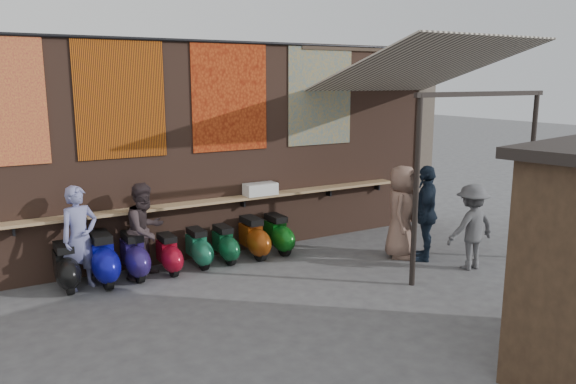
# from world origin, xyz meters

# --- Properties ---
(ground) EXTENTS (70.00, 70.00, 0.00)m
(ground) POSITION_xyz_m (0.00, 0.00, 0.00)
(ground) COLOR #474749
(ground) RESTS_ON ground
(brick_wall) EXTENTS (10.00, 0.40, 4.00)m
(brick_wall) POSITION_xyz_m (0.00, 2.70, 2.00)
(brick_wall) COLOR brown
(brick_wall) RESTS_ON ground
(pier_right) EXTENTS (0.50, 0.50, 4.00)m
(pier_right) POSITION_xyz_m (5.20, 2.70, 2.00)
(pier_right) COLOR #4C4238
(pier_right) RESTS_ON ground
(eating_counter) EXTENTS (8.00, 0.32, 0.05)m
(eating_counter) POSITION_xyz_m (0.00, 2.33, 1.10)
(eating_counter) COLOR #9E7A51
(eating_counter) RESTS_ON brick_wall
(shelf_box) EXTENTS (0.64, 0.31, 0.23)m
(shelf_box) POSITION_xyz_m (0.82, 2.30, 1.24)
(shelf_box) COLOR white
(shelf_box) RESTS_ON eating_counter
(tapestry_sun) EXTENTS (1.50, 0.02, 2.00)m
(tapestry_sun) POSITION_xyz_m (-1.70, 2.48, 3.00)
(tapestry_sun) COLOR #D95B0C
(tapestry_sun) RESTS_ON brick_wall
(tapestry_orange) EXTENTS (1.50, 0.02, 2.00)m
(tapestry_orange) POSITION_xyz_m (0.30, 2.48, 3.00)
(tapestry_orange) COLOR #B24016
(tapestry_orange) RESTS_ON brick_wall
(tapestry_multi) EXTENTS (1.50, 0.02, 2.00)m
(tapestry_multi) POSITION_xyz_m (2.30, 2.48, 3.00)
(tapestry_multi) COLOR #265F8E
(tapestry_multi) RESTS_ON brick_wall
(hang_rail) EXTENTS (9.50, 0.06, 0.06)m
(hang_rail) POSITION_xyz_m (0.00, 2.47, 3.98)
(hang_rail) COLOR black
(hang_rail) RESTS_ON brick_wall
(scooter_stool_0) EXTENTS (0.35, 0.78, 0.74)m
(scooter_stool_0) POSITION_xyz_m (-2.83, 2.05, 0.37)
(scooter_stool_0) COLOR black
(scooter_stool_0) RESTS_ON ground
(scooter_stool_1) EXTENTS (0.40, 0.89, 0.85)m
(scooter_stool_1) POSITION_xyz_m (-2.26, 2.00, 0.43)
(scooter_stool_1) COLOR #0C0D8A
(scooter_stool_1) RESTS_ON ground
(scooter_stool_2) EXTENTS (0.37, 0.82, 0.77)m
(scooter_stool_2) POSITION_xyz_m (-1.74, 2.02, 0.39)
(scooter_stool_2) COLOR navy
(scooter_stool_2) RESTS_ON ground
(scooter_stool_3) EXTENTS (0.32, 0.71, 0.67)m
(scooter_stool_3) POSITION_xyz_m (-1.16, 1.97, 0.34)
(scooter_stool_3) COLOR maroon
(scooter_stool_3) RESTS_ON ground
(scooter_stool_4) EXTENTS (0.32, 0.72, 0.68)m
(scooter_stool_4) POSITION_xyz_m (-0.59, 2.03, 0.34)
(scooter_stool_4) COLOR #1B6E4C
(scooter_stool_4) RESTS_ON ground
(scooter_stool_5) EXTENTS (0.32, 0.71, 0.67)m
(scooter_stool_5) POSITION_xyz_m (-0.07, 2.03, 0.34)
(scooter_stool_5) COLOR #0E4828
(scooter_stool_5) RESTS_ON ground
(scooter_stool_6) EXTENTS (0.36, 0.80, 0.76)m
(scooter_stool_6) POSITION_xyz_m (0.51, 2.00, 0.38)
(scooter_stool_6) COLOR #7C330B
(scooter_stool_6) RESTS_ON ground
(scooter_stool_7) EXTENTS (0.35, 0.78, 0.74)m
(scooter_stool_7) POSITION_xyz_m (1.05, 2.03, 0.37)
(scooter_stool_7) COLOR #0C5713
(scooter_stool_7) RESTS_ON ground
(diner_left) EXTENTS (0.71, 0.57, 1.68)m
(diner_left) POSITION_xyz_m (-2.59, 2.00, 0.84)
(diner_left) COLOR #787BAE
(diner_left) RESTS_ON ground
(diner_right) EXTENTS (0.99, 0.93, 1.63)m
(diner_right) POSITION_xyz_m (-1.53, 2.00, 0.81)
(diner_right) COLOR #33272A
(diner_right) RESTS_ON ground
(shopper_navy) EXTENTS (1.05, 1.04, 1.78)m
(shopper_navy) POSITION_xyz_m (3.22, 0.30, 0.89)
(shopper_navy) COLOR #162232
(shopper_navy) RESTS_ON ground
(shopper_grey) EXTENTS (1.02, 0.62, 1.53)m
(shopper_grey) POSITION_xyz_m (3.56, -0.49, 0.76)
(shopper_grey) COLOR #505154
(shopper_grey) RESTS_ON ground
(shopper_tan) EXTENTS (1.01, 0.99, 1.76)m
(shopper_tan) POSITION_xyz_m (2.93, 0.65, 0.88)
(shopper_tan) COLOR #846354
(shopper_tan) RESTS_ON ground
(stall_sign) EXTENTS (1.18, 0.28, 0.50)m
(stall_sign) POSITION_xyz_m (1.95, -3.10, 1.83)
(stall_sign) COLOR gold
(stall_sign) RESTS_ON market_stall
(stall_shelf) EXTENTS (1.91, 0.49, 0.06)m
(stall_shelf) POSITION_xyz_m (1.95, -3.10, 0.92)
(stall_shelf) COLOR #473321
(stall_shelf) RESTS_ON market_stall
(awning_canvas) EXTENTS (3.20, 3.28, 0.97)m
(awning_canvas) POSITION_xyz_m (3.50, 0.90, 3.55)
(awning_canvas) COLOR beige
(awning_canvas) RESTS_ON brick_wall
(awning_ledger) EXTENTS (3.30, 0.08, 0.12)m
(awning_ledger) POSITION_xyz_m (3.50, 2.49, 3.95)
(awning_ledger) COLOR #33261C
(awning_ledger) RESTS_ON brick_wall
(awning_header) EXTENTS (3.00, 0.08, 0.08)m
(awning_header) POSITION_xyz_m (3.50, -0.60, 3.08)
(awning_header) COLOR black
(awning_header) RESTS_ON awning_post_left
(awning_post_left) EXTENTS (0.09, 0.09, 3.10)m
(awning_post_left) POSITION_xyz_m (2.10, -0.60, 1.55)
(awning_post_left) COLOR black
(awning_post_left) RESTS_ON ground
(awning_post_right) EXTENTS (0.09, 0.09, 3.10)m
(awning_post_right) POSITION_xyz_m (4.90, -0.60, 1.55)
(awning_post_right) COLOR black
(awning_post_right) RESTS_ON ground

